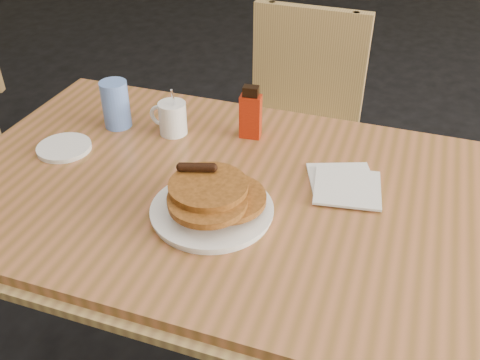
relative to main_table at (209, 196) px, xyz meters
The scene contains 8 objects.
main_table is the anchor object (origin of this frame).
chair_main_far 0.78m from the main_table, 90.37° to the left, with size 0.43×0.43×0.92m.
pancake_plate 0.14m from the main_table, 61.19° to the right, with size 0.27×0.27×0.10m.
coffee_mug 0.28m from the main_table, 137.23° to the left, with size 0.11×0.08×0.14m.
syrup_bottle 0.26m from the main_table, 87.50° to the left, with size 0.06×0.04×0.15m.
napkin_stack 0.32m from the main_table, 19.85° to the left, with size 0.21×0.22×0.01m.
blue_tumbler 0.40m from the main_table, 156.22° to the left, with size 0.07×0.07×0.13m, color #6088E2.
side_saucer 0.41m from the main_table, behind, with size 0.14×0.14×0.01m, color white.
Camera 1 is at (0.40, -0.87, 1.49)m, focal length 40.00 mm.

